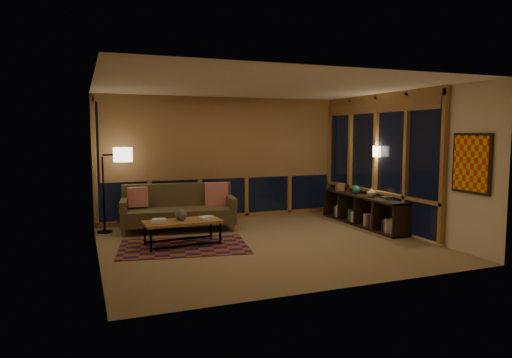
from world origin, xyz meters
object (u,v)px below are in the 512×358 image
object	(u,v)px
coffee_table	(183,233)
floor_lamp	(103,190)
bookshelf	(362,210)
sofa	(179,208)

from	to	relation	value
coffee_table	floor_lamp	bearing A→B (deg)	123.85
floor_lamp	bookshelf	bearing A→B (deg)	-13.16
sofa	bookshelf	xyz separation A→B (m)	(3.67, -0.86, -0.13)
coffee_table	floor_lamp	xyz separation A→B (m)	(-1.20, 1.56, 0.61)
sofa	bookshelf	size ratio (longest dim) A/B	0.86
sofa	floor_lamp	world-z (taller)	floor_lamp
sofa	coffee_table	distance (m)	1.24
sofa	coffee_table	xyz separation A→B (m)	(-0.18, -1.21, -0.23)
coffee_table	bookshelf	size ratio (longest dim) A/B	0.51
sofa	coffee_table	bearing A→B (deg)	-90.61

